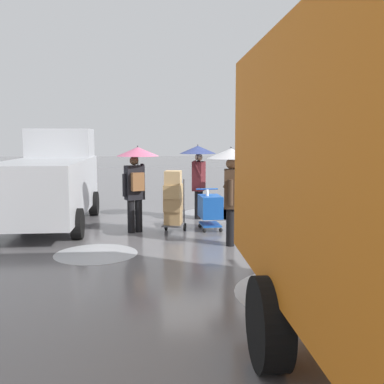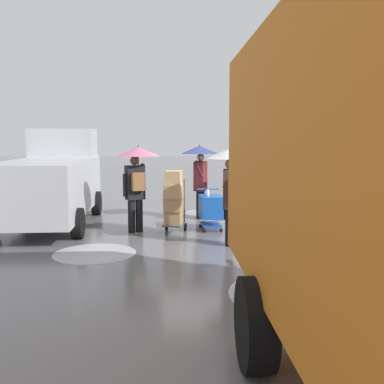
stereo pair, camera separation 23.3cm
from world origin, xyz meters
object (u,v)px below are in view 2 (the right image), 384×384
pedestrian_pink_side (137,169)px  pedestrian_far_side (264,167)px  hand_dolly_boxes (173,199)px  cargo_van_parked_right (52,181)px  pedestrian_white_side (230,173)px  pedestrian_black_side (200,164)px  shopping_cart_vendor (211,208)px

pedestrian_pink_side → pedestrian_far_side: bearing=-167.6°
hand_dolly_boxes → pedestrian_pink_side: bearing=-13.0°
cargo_van_parked_right → pedestrian_far_side: bearing=175.3°
pedestrian_pink_side → pedestrian_white_side: bearing=144.9°
cargo_van_parked_right → hand_dolly_boxes: (-3.24, 1.41, -0.33)m
pedestrian_white_side → pedestrian_far_side: same height
hand_dolly_boxes → pedestrian_pink_side: 1.17m
pedestrian_black_side → hand_dolly_boxes: bearing=66.5°
cargo_van_parked_right → pedestrian_far_side: cargo_van_parked_right is taller
cargo_van_parked_right → pedestrian_pink_side: size_ratio=2.49×
cargo_van_parked_right → pedestrian_black_side: cargo_van_parked_right is taller
cargo_van_parked_right → pedestrian_pink_side: (-2.35, 1.21, 0.39)m
cargo_van_parked_right → pedestrian_black_side: 4.09m
pedestrian_pink_side → pedestrian_white_side: size_ratio=1.00×
shopping_cart_vendor → hand_dolly_boxes: size_ratio=0.68×
cargo_van_parked_right → pedestrian_pink_side: cargo_van_parked_right is taller
hand_dolly_boxes → pedestrian_black_side: 2.15m
hand_dolly_boxes → pedestrian_black_side: (-0.81, -1.86, 0.74)m
shopping_cart_vendor → pedestrian_pink_side: pedestrian_pink_side is taller
cargo_van_parked_right → pedestrian_white_side: bearing=148.9°
pedestrian_pink_side → pedestrian_far_side: size_ratio=1.00×
hand_dolly_boxes → pedestrian_black_side: pedestrian_black_side is taller
shopping_cart_vendor → pedestrian_far_side: pedestrian_far_side is taller
pedestrian_pink_side → pedestrian_black_side: size_ratio=1.00×
pedestrian_white_side → pedestrian_far_side: bearing=-120.0°
shopping_cart_vendor → cargo_van_parked_right: bearing=-14.8°
pedestrian_pink_side → pedestrian_white_side: same height
pedestrian_pink_side → pedestrian_black_side: bearing=-135.8°
pedestrian_black_side → pedestrian_far_side: (-1.66, 0.92, -0.01)m
pedestrian_black_side → shopping_cart_vendor: bearing=95.3°
shopping_cart_vendor → pedestrian_white_side: pedestrian_white_side is taller
cargo_van_parked_right → pedestrian_far_side: size_ratio=2.49×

